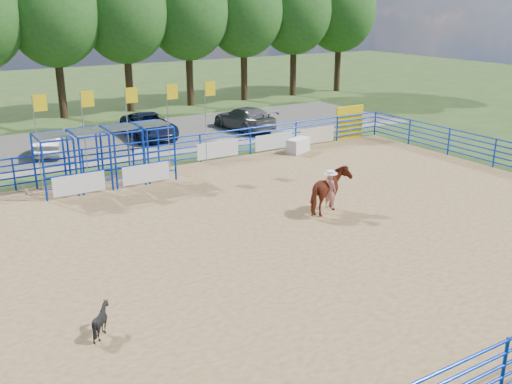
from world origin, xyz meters
TOP-DOWN VIEW (x-y plane):
  - ground at (0.00, 0.00)m, footprint 120.00×120.00m
  - arena_dirt at (0.00, 0.00)m, footprint 30.00×20.00m
  - gravel_strip at (0.00, 17.00)m, footprint 40.00×10.00m
  - announcer_table at (8.46, 9.00)m, footprint 1.60×1.19m
  - horse_and_rider at (3.93, 0.58)m, footprint 2.31×1.73m
  - calf at (-6.25, -3.30)m, footprint 0.83×0.76m
  - car_b at (-3.08, 15.76)m, footprint 2.75×4.09m
  - car_c at (2.87, 16.76)m, footprint 2.70×5.35m
  - car_d at (8.97, 15.69)m, footprint 2.48×5.23m
  - perimeter_fence at (0.00, 0.00)m, footprint 30.10×20.10m
  - chute_assembly at (-1.90, 8.84)m, footprint 19.32×2.41m
  - treeline at (0.00, 26.00)m, footprint 56.40×6.40m

SIDE VIEW (x-z plane):
  - ground at x=0.00m, z-range 0.00..0.00m
  - gravel_strip at x=0.00m, z-range 0.00..0.01m
  - arena_dirt at x=0.00m, z-range 0.00..0.02m
  - announcer_table at x=8.46m, z-range 0.02..0.80m
  - calf at x=-6.25m, z-range 0.02..0.83m
  - car_b at x=-3.08m, z-range 0.01..1.28m
  - car_c at x=2.87m, z-range 0.01..1.46m
  - car_d at x=8.97m, z-range 0.01..1.48m
  - perimeter_fence at x=0.00m, z-range 0.00..1.50m
  - horse_and_rider at x=3.93m, z-range -0.24..2.18m
  - chute_assembly at x=-1.90m, z-range -0.84..3.36m
  - treeline at x=0.00m, z-range 1.91..13.15m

